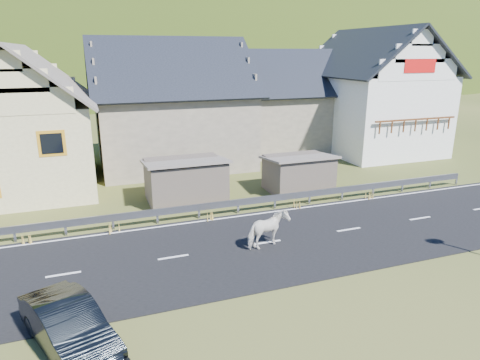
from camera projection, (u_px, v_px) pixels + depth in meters
name	position (u px, v px, depth m)	size (l,w,h in m)	color
ground	(267.00, 243.00, 18.00)	(160.00, 160.00, 0.00)	#344118
road	(267.00, 243.00, 18.00)	(60.00, 7.00, 0.04)	black
lane_markings	(267.00, 242.00, 17.99)	(60.00, 6.60, 0.01)	silver
guardrail	(238.00, 203.00, 21.16)	(28.10, 0.09, 0.75)	#93969B
shed_left	(185.00, 181.00, 22.89)	(4.30, 3.30, 2.40)	brown
shed_right	(298.00, 174.00, 24.58)	(3.80, 2.90, 2.20)	brown
house_cream	(24.00, 114.00, 24.32)	(7.80, 9.80, 8.30)	beige
house_stone_a	(171.00, 98.00, 29.86)	(10.80, 9.80, 8.90)	gray
house_stone_b	(287.00, 96.00, 35.01)	(9.80, 8.80, 8.10)	gray
house_white	(372.00, 87.00, 34.01)	(8.80, 10.80, 9.70)	white
mountain	(115.00, 117.00, 187.57)	(440.00, 280.00, 260.00)	black
horse	(268.00, 230.00, 17.38)	(1.79, 0.82, 1.51)	silver
car	(69.00, 327.00, 11.46)	(1.42, 4.08, 1.34)	black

